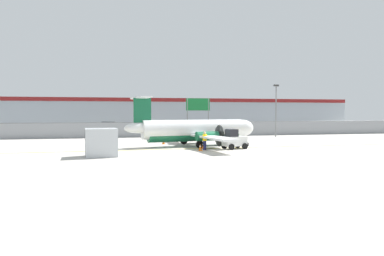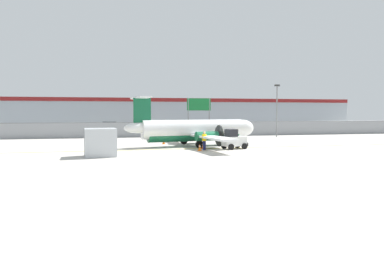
% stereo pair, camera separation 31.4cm
% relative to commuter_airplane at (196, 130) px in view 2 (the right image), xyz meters
% --- Properties ---
extents(ground_plane, '(140.00, 140.00, 0.01)m').
position_rel_commuter_airplane_xyz_m(ground_plane, '(0.94, -2.64, -1.60)').
color(ground_plane, '#BCB7AD').
extents(perimeter_fence, '(98.00, 0.10, 2.10)m').
position_rel_commuter_airplane_xyz_m(perimeter_fence, '(0.94, 13.36, -0.49)').
color(perimeter_fence, gray).
rests_on(perimeter_fence, ground).
extents(parking_lot_strip, '(98.00, 17.00, 0.12)m').
position_rel_commuter_airplane_xyz_m(parking_lot_strip, '(0.94, 24.86, -1.54)').
color(parking_lot_strip, '#38383A').
rests_on(parking_lot_strip, ground).
extents(background_building, '(91.00, 8.10, 6.50)m').
position_rel_commuter_airplane_xyz_m(background_building, '(0.94, 43.35, 1.66)').
color(background_building, '#A8B2BC').
rests_on(background_building, ground).
extents(commuter_airplane, '(14.12, 16.05, 4.92)m').
position_rel_commuter_airplane_xyz_m(commuter_airplane, '(0.00, 0.00, 0.00)').
color(commuter_airplane, white).
rests_on(commuter_airplane, ground).
extents(baggage_tug, '(2.53, 1.86, 1.88)m').
position_rel_commuter_airplane_xyz_m(baggage_tug, '(2.82, -3.59, -0.75)').
color(baggage_tug, silver).
rests_on(baggage_tug, ground).
extents(ground_crew_worker, '(0.50, 0.47, 1.70)m').
position_rel_commuter_airplane_xyz_m(ground_crew_worker, '(-0.12, -3.88, -0.65)').
color(ground_crew_worker, '#191E4C').
rests_on(ground_crew_worker, ground).
extents(cargo_container, '(2.58, 2.22, 2.20)m').
position_rel_commuter_airplane_xyz_m(cargo_container, '(-9.18, -6.50, -0.50)').
color(cargo_container, '#B7BCC1').
rests_on(cargo_container, ground).
extents(traffic_cone_near_left, '(0.36, 0.36, 0.64)m').
position_rel_commuter_airplane_xyz_m(traffic_cone_near_left, '(0.03, -2.88, -1.29)').
color(traffic_cone_near_left, orange).
rests_on(traffic_cone_near_left, ground).
extents(traffic_cone_near_right, '(0.36, 0.36, 0.64)m').
position_rel_commuter_airplane_xyz_m(traffic_cone_near_right, '(-3.05, 2.63, -1.29)').
color(traffic_cone_near_right, orange).
rests_on(traffic_cone_near_right, ground).
extents(traffic_cone_far_left, '(0.36, 0.36, 0.64)m').
position_rel_commuter_airplane_xyz_m(traffic_cone_far_left, '(-0.68, -4.43, -1.29)').
color(traffic_cone_far_left, orange).
rests_on(traffic_cone_far_left, ground).
extents(parked_car_0, '(4.34, 2.31, 1.58)m').
position_rel_commuter_airplane_xyz_m(parked_car_0, '(-14.80, 19.46, -0.71)').
color(parked_car_0, slate).
rests_on(parked_car_0, parking_lot_strip).
extents(parked_car_1, '(4.38, 2.42, 1.58)m').
position_rel_commuter_airplane_xyz_m(parked_car_1, '(-9.41, 30.38, -0.71)').
color(parked_car_1, '#B28C19').
rests_on(parked_car_1, parking_lot_strip).
extents(parked_car_2, '(4.32, 2.26, 1.58)m').
position_rel_commuter_airplane_xyz_m(parked_car_2, '(-6.18, 19.73, -0.71)').
color(parked_car_2, gray).
rests_on(parked_car_2, parking_lot_strip).
extents(parked_car_3, '(4.23, 2.05, 1.58)m').
position_rel_commuter_airplane_xyz_m(parked_car_3, '(-1.92, 30.42, -0.71)').
color(parked_car_3, red).
rests_on(parked_car_3, parking_lot_strip).
extents(parked_car_4, '(4.37, 2.37, 1.58)m').
position_rel_commuter_airplane_xyz_m(parked_car_4, '(2.11, 22.77, -0.71)').
color(parked_car_4, silver).
rests_on(parked_car_4, parking_lot_strip).
extents(parked_car_5, '(4.23, 2.06, 1.58)m').
position_rel_commuter_airplane_xyz_m(parked_car_5, '(6.41, 30.45, -0.71)').
color(parked_car_5, slate).
rests_on(parked_car_5, parking_lot_strip).
extents(parked_car_6, '(4.34, 2.31, 1.58)m').
position_rel_commuter_airplane_xyz_m(parked_car_6, '(12.39, 29.75, -0.71)').
color(parked_car_6, red).
rests_on(parked_car_6, parking_lot_strip).
extents(parked_car_7, '(4.25, 2.11, 1.58)m').
position_rel_commuter_airplane_xyz_m(parked_car_7, '(16.65, 21.26, -0.71)').
color(parked_car_7, navy).
rests_on(parked_car_7, parking_lot_strip).
extents(apron_light_pole, '(0.70, 0.30, 7.27)m').
position_rel_commuter_airplane_xyz_m(apron_light_pole, '(13.62, 9.70, 2.70)').
color(apron_light_pole, slate).
rests_on(apron_light_pole, ground).
extents(highway_sign, '(3.60, 0.14, 5.50)m').
position_rel_commuter_airplane_xyz_m(highway_sign, '(3.81, 15.20, 2.54)').
color(highway_sign, slate).
rests_on(highway_sign, ground).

